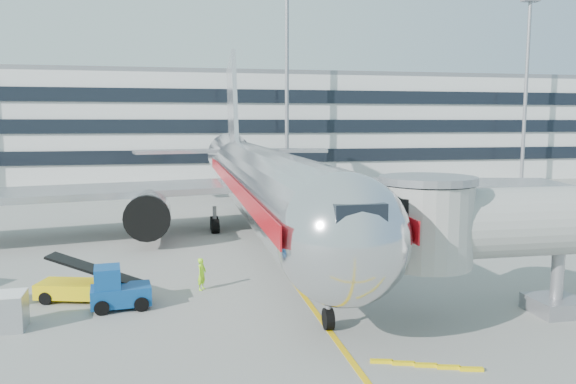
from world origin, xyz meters
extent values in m
plane|color=gray|center=(0.00, 0.00, 0.00)|extent=(180.00, 180.00, 0.00)
cube|color=yellow|center=(0.00, 10.00, 0.01)|extent=(0.25, 70.00, 0.01)
cylinder|color=silver|center=(0.00, 8.00, 4.20)|extent=(5.00, 36.00, 5.00)
sphere|color=silver|center=(0.00, -10.00, 4.20)|extent=(5.00, 5.00, 5.00)
cone|color=silver|center=(0.00, 31.00, 4.80)|extent=(5.00, 10.00, 5.00)
cube|color=black|center=(0.00, -11.50, 5.33)|extent=(1.80, 1.20, 0.90)
cube|color=#B7B7BC|center=(13.00, 13.50, 3.40)|extent=(24.95, 12.07, 0.50)
cube|color=#B7B7BC|center=(-13.00, 13.50, 3.40)|extent=(24.95, 12.07, 0.50)
cylinder|color=#99999E|center=(8.00, 10.00, 2.20)|extent=(3.00, 4.20, 3.00)
cylinder|color=#99999E|center=(-8.00, 10.00, 2.20)|extent=(3.00, 4.20, 3.00)
cylinder|color=black|center=(8.00, 8.00, 2.20)|extent=(3.10, 0.50, 3.10)
cylinder|color=black|center=(-8.00, 8.00, 2.20)|extent=(3.10, 0.50, 3.10)
cube|color=#B7B7BC|center=(0.00, 31.50, 9.20)|extent=(0.45, 9.39, 13.72)
cube|color=#B7B7BC|center=(5.50, 32.00, 5.40)|extent=(10.41, 4.94, 0.35)
cube|color=#B7B7BC|center=(-5.50, 32.00, 5.40)|extent=(10.41, 4.94, 0.35)
cylinder|color=gray|center=(0.00, -8.00, 0.90)|extent=(0.24, 0.24, 1.80)
cylinder|color=black|center=(0.00, -8.00, 0.45)|extent=(0.35, 0.90, 0.90)
cylinder|color=gray|center=(3.20, 14.00, 1.00)|extent=(0.30, 0.30, 2.00)
cylinder|color=gray|center=(-3.20, 14.00, 1.00)|extent=(0.30, 0.30, 2.00)
cube|color=#B50C14|center=(2.52, 8.00, 4.50)|extent=(0.06, 38.00, 0.90)
cube|color=#B50C14|center=(-2.52, 8.00, 4.50)|extent=(0.06, 38.00, 0.90)
cylinder|color=#A8A8A3|center=(10.50, -8.00, 4.20)|extent=(13.00, 3.00, 3.00)
cylinder|color=#A8A8A3|center=(4.20, -8.00, 4.20)|extent=(3.80, 3.80, 3.40)
cylinder|color=gray|center=(4.20, -8.00, 6.10)|extent=(4.00, 4.00, 0.30)
cube|color=black|center=(2.90, -8.00, 4.20)|extent=(1.40, 2.60, 2.60)
cylinder|color=gray|center=(10.50, -8.00, 1.60)|extent=(0.56, 0.56, 3.20)
cube|color=gray|center=(10.50, -8.00, 0.35)|extent=(2.20, 2.20, 0.70)
cylinder|color=black|center=(9.60, -8.00, 0.35)|extent=(0.35, 0.70, 0.70)
cylinder|color=black|center=(11.40, -8.00, 0.35)|extent=(0.35, 0.70, 0.70)
cube|color=silver|center=(0.00, 58.00, 7.50)|extent=(150.00, 24.00, 15.00)
cube|color=black|center=(0.00, 45.90, 4.00)|extent=(150.00, 0.30, 1.80)
cube|color=black|center=(0.00, 45.90, 8.00)|extent=(150.00, 0.30, 1.80)
cube|color=black|center=(0.00, 45.90, 12.00)|extent=(150.00, 0.30, 1.80)
cube|color=gray|center=(0.00, 58.00, 15.30)|extent=(150.00, 24.00, 0.60)
cylinder|color=gray|center=(8.00, 42.00, 12.50)|extent=(0.50, 0.50, 25.00)
cylinder|color=gray|center=(42.00, 42.00, 12.50)|extent=(0.50, 0.50, 25.00)
cube|color=gray|center=(42.00, 42.00, 25.20)|extent=(2.40, 1.20, 0.50)
cube|color=yellow|center=(-10.36, -2.08, 0.56)|extent=(4.72, 2.71, 0.71)
cube|color=black|center=(-10.36, -2.08, 1.47)|extent=(4.81, 2.28, 1.55)
cylinder|color=black|center=(-11.75, -0.98, 0.30)|extent=(0.66, 0.43, 0.61)
cylinder|color=black|center=(-12.11, -2.35, 0.30)|extent=(0.66, 0.43, 0.61)
cylinder|color=black|center=(-8.62, -1.81, 0.30)|extent=(0.66, 0.43, 0.61)
cylinder|color=black|center=(-8.98, -3.18, 0.30)|extent=(0.66, 0.43, 0.61)
cube|color=navy|center=(-8.60, -3.58, 0.61)|extent=(2.80, 1.80, 0.85)
cube|color=navy|center=(-9.17, -3.65, 1.46)|extent=(1.29, 1.54, 1.04)
cube|color=black|center=(-9.17, -3.65, 1.79)|extent=(1.17, 1.34, 0.09)
cylinder|color=black|center=(-9.53, -2.98, 0.33)|extent=(0.69, 0.36, 0.66)
cylinder|color=black|center=(-9.37, -4.38, 0.33)|extent=(0.69, 0.36, 0.66)
cylinder|color=black|center=(-7.84, -2.78, 0.33)|extent=(0.69, 0.36, 0.66)
cylinder|color=black|center=(-7.68, -4.19, 0.33)|extent=(0.69, 0.36, 0.66)
cube|color=#A5A7AC|center=(-12.94, -5.45, 0.74)|extent=(1.50, 1.50, 1.48)
cube|color=white|center=(-12.94, -5.45, 1.50)|extent=(1.50, 1.50, 0.06)
imported|color=#A3FF1A|center=(-4.85, -1.40, 0.82)|extent=(0.64, 0.71, 1.63)
camera|label=1|loc=(-5.91, -29.46, 8.43)|focal=35.00mm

